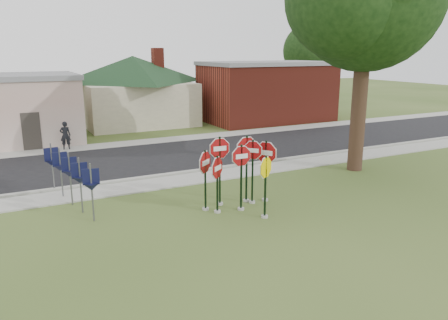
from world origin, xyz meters
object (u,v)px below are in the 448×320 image
stop_sign_center (241,169)px  stop_sign_yellow (265,179)px  pedestrian (65,135)px  stop_sign_left (217,177)px

stop_sign_center → stop_sign_yellow: stop_sign_center is taller
stop_sign_yellow → pedestrian: bearing=108.0°
stop_sign_yellow → stop_sign_left: bearing=136.4°
stop_sign_center → stop_sign_yellow: 1.10m
stop_sign_center → pedestrian: size_ratio=1.55×
stop_sign_center → pedestrian: (-4.21, 13.08, -0.67)m
stop_sign_yellow → pedestrian: size_ratio=1.41×
stop_sign_center → stop_sign_yellow: size_ratio=1.10×
stop_sign_center → stop_sign_left: 0.91m
stop_sign_left → stop_sign_yellow: bearing=-43.6°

